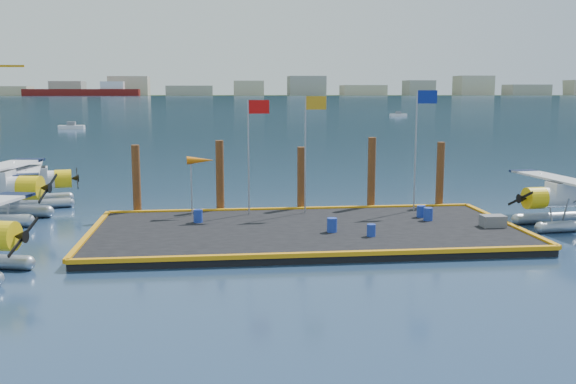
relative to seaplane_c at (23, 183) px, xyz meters
name	(u,v)px	position (x,y,z in m)	size (l,w,h in m)	color
ground	(306,236)	(15.70, -9.72, -1.42)	(4000.00, 4000.00, 0.00)	navy
dock	(306,232)	(15.70, -9.72, -1.22)	(20.00, 10.00, 0.40)	black
dock_bumpers	(306,226)	(15.70, -9.72, -0.93)	(20.25, 10.25, 0.18)	orange
far_backdrop	(304,90)	(255.61, 1727.79, 8.03)	(3050.00, 2050.00, 810.00)	black
seaplane_c	(23,183)	(0.00, 0.00, 0.00)	(8.49, 9.21, 3.26)	#959BA2
seaplane_d	(575,200)	(29.61, -9.10, -0.02)	(8.23, 9.07, 3.21)	#959BA2
drum_0	(198,216)	(10.56, -7.80, -0.70)	(0.45, 0.45, 0.64)	#1B3498
drum_1	(371,230)	(18.39, -11.80, -0.74)	(0.39, 0.39, 0.55)	#1B3498
drum_2	(421,211)	(22.00, -7.76, -0.72)	(0.43, 0.43, 0.61)	#1B3498
drum_3	(332,225)	(16.79, -10.73, -0.69)	(0.47, 0.47, 0.66)	#1B3498
drum_4	(428,214)	(22.09, -8.63, -0.70)	(0.46, 0.46, 0.65)	#1B3498
crate	(493,221)	(24.70, -10.44, -0.74)	(1.11, 0.74, 0.56)	slate
flagpole_red	(252,139)	(13.41, -5.92, 2.97)	(1.14, 0.08, 6.00)	gray
flagpole_yellow	(309,136)	(16.40, -5.92, 3.09)	(1.14, 0.08, 6.20)	gray
flagpole_blue	(420,132)	(22.40, -5.92, 3.26)	(1.14, 0.08, 6.50)	gray
windsock	(200,162)	(10.68, -5.92, 1.81)	(1.40, 0.44, 3.12)	gray
piling_0	(136,182)	(7.20, -4.32, 0.58)	(0.44, 0.44, 4.00)	#492A15
piling_1	(220,179)	(11.70, -4.32, 0.68)	(0.44, 0.44, 4.20)	#492A15
piling_2	(301,181)	(16.20, -4.32, 0.48)	(0.44, 0.44, 3.80)	#492A15
piling_3	(371,176)	(20.20, -4.32, 0.73)	(0.44, 0.44, 4.30)	#492A15
piling_4	(440,177)	(24.20, -4.32, 0.58)	(0.44, 0.44, 4.00)	#492A15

